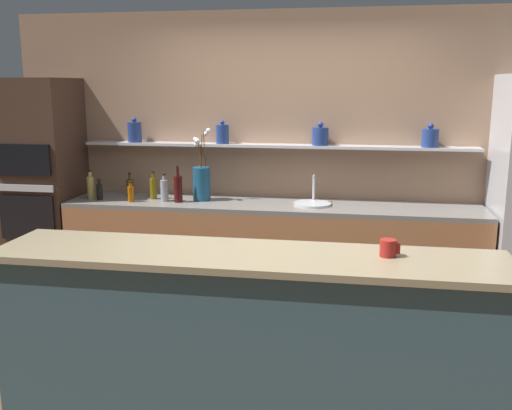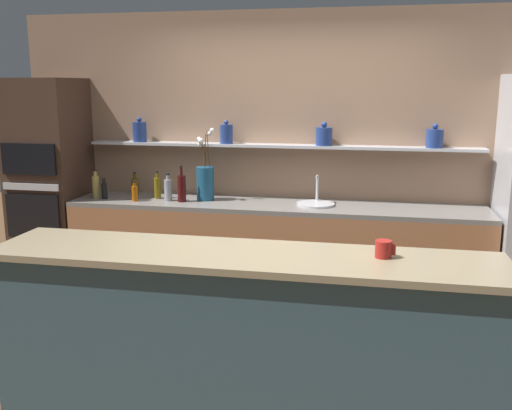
# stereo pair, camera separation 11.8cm
# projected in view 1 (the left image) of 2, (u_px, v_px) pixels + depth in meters

# --- Properties ---
(ground_plane) EXTENTS (12.00, 12.00, 0.00)m
(ground_plane) POSITION_uv_depth(u_px,v_px,m) (263.00, 368.00, 4.00)
(ground_plane) COLOR brown
(back_wall_unit) EXTENTS (5.20, 0.28, 2.60)m
(back_wall_unit) POSITION_uv_depth(u_px,v_px,m) (290.00, 156.00, 5.27)
(back_wall_unit) COLOR #937056
(back_wall_unit) RESTS_ON ground_plane
(back_counter_unit) EXTENTS (3.66, 0.62, 0.92)m
(back_counter_unit) POSITION_uv_depth(u_px,v_px,m) (271.00, 254.00, 5.12)
(back_counter_unit) COLOR #99603D
(back_counter_unit) RESTS_ON ground_plane
(island_counter) EXTENTS (2.91, 0.61, 1.02)m
(island_counter) POSITION_uv_depth(u_px,v_px,m) (247.00, 337.00, 3.30)
(island_counter) COLOR #334C56
(island_counter) RESTS_ON ground_plane
(oven_tower) EXTENTS (0.62, 0.64, 2.01)m
(oven_tower) POSITION_uv_depth(u_px,v_px,m) (44.00, 187.00, 5.36)
(oven_tower) COLOR #3D281E
(oven_tower) RESTS_ON ground_plane
(flower_vase) EXTENTS (0.17, 0.18, 0.65)m
(flower_vase) POSITION_uv_depth(u_px,v_px,m) (202.00, 181.00, 5.14)
(flower_vase) COLOR navy
(flower_vase) RESTS_ON back_counter_unit
(sink_fixture) EXTENTS (0.33, 0.33, 0.25)m
(sink_fixture) POSITION_uv_depth(u_px,v_px,m) (313.00, 202.00, 4.97)
(sink_fixture) COLOR #B7B7BC
(sink_fixture) RESTS_ON back_counter_unit
(bottle_oil_0) EXTENTS (0.07, 0.07, 0.22)m
(bottle_oil_0) POSITION_uv_depth(u_px,v_px,m) (130.00, 187.00, 5.36)
(bottle_oil_0) COLOR #47380A
(bottle_oil_0) RESTS_ON back_counter_unit
(bottle_sauce_1) EXTENTS (0.05, 0.05, 0.19)m
(bottle_sauce_1) POSITION_uv_depth(u_px,v_px,m) (99.00, 191.00, 5.18)
(bottle_sauce_1) COLOR black
(bottle_sauce_1) RESTS_ON back_counter_unit
(bottle_spirit_2) EXTENTS (0.06, 0.06, 0.26)m
(bottle_spirit_2) POSITION_uv_depth(u_px,v_px,m) (91.00, 187.00, 5.22)
(bottle_spirit_2) COLOR tan
(bottle_spirit_2) RESTS_ON back_counter_unit
(bottle_spirit_3) EXTENTS (0.07, 0.07, 0.25)m
(bottle_spirit_3) POSITION_uv_depth(u_px,v_px,m) (164.00, 190.00, 5.11)
(bottle_spirit_3) COLOR gray
(bottle_spirit_3) RESTS_ON back_counter_unit
(bottle_wine_4) EXTENTS (0.08, 0.08, 0.33)m
(bottle_wine_4) POSITION_uv_depth(u_px,v_px,m) (178.00, 188.00, 5.06)
(bottle_wine_4) COLOR #380C0C
(bottle_wine_4) RESTS_ON back_counter_unit
(bottle_oil_5) EXTENTS (0.06, 0.06, 0.25)m
(bottle_oil_5) POSITION_uv_depth(u_px,v_px,m) (153.00, 188.00, 5.21)
(bottle_oil_5) COLOR brown
(bottle_oil_5) RESTS_ON back_counter_unit
(bottle_sauce_6) EXTENTS (0.05, 0.05, 0.19)m
(bottle_sauce_6) POSITION_uv_depth(u_px,v_px,m) (131.00, 193.00, 5.09)
(bottle_sauce_6) COLOR #9E4C0A
(bottle_sauce_6) RESTS_ON back_counter_unit
(coffee_mug) EXTENTS (0.11, 0.09, 0.10)m
(coffee_mug) POSITION_uv_depth(u_px,v_px,m) (388.00, 248.00, 3.12)
(coffee_mug) COLOR maroon
(coffee_mug) RESTS_ON island_counter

